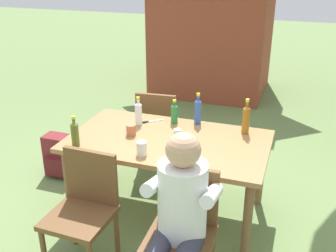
# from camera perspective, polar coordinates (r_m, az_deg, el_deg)

# --- Properties ---
(ground_plane) EXTENTS (24.00, 24.00, 0.00)m
(ground_plane) POSITION_cam_1_polar(r_m,az_deg,el_deg) (3.74, 0.00, -11.99)
(ground_plane) COLOR #6B844C
(dining_table) EXTENTS (1.67, 0.96, 0.72)m
(dining_table) POSITION_cam_1_polar(r_m,az_deg,el_deg) (3.41, 0.00, -3.14)
(dining_table) COLOR #A37547
(dining_table) RESTS_ON ground_plane
(chair_near_right) EXTENTS (0.45, 0.45, 0.87)m
(chair_near_right) POSITION_cam_1_polar(r_m,az_deg,el_deg) (2.76, 2.14, -13.98)
(chair_near_right) COLOR brown
(chair_near_right) RESTS_ON ground_plane
(chair_far_left) EXTENTS (0.48, 0.48, 0.87)m
(chair_far_left) POSITION_cam_1_polar(r_m,az_deg,el_deg) (4.25, -1.29, 0.16)
(chair_far_left) COLOR brown
(chair_far_left) RESTS_ON ground_plane
(chair_near_left) EXTENTS (0.45, 0.45, 0.87)m
(chair_near_left) POSITION_cam_1_polar(r_m,az_deg,el_deg) (3.01, -11.82, -10.90)
(chair_near_left) COLOR brown
(chair_near_left) RESTS_ON ground_plane
(person_in_white_shirt) EXTENTS (0.47, 0.61, 1.18)m
(person_in_white_shirt) POSITION_cam_1_polar(r_m,az_deg,el_deg) (2.57, 1.52, -12.44)
(person_in_white_shirt) COLOR white
(person_in_white_shirt) RESTS_ON ground_plane
(bottle_clear) EXTENTS (0.06, 0.06, 0.26)m
(bottle_clear) POSITION_cam_1_polar(r_m,az_deg,el_deg) (3.63, -4.23, 1.91)
(bottle_clear) COLOR white
(bottle_clear) RESTS_ON dining_table
(bottle_blue) EXTENTS (0.06, 0.06, 0.29)m
(bottle_blue) POSITION_cam_1_polar(r_m,az_deg,el_deg) (3.63, 4.26, 2.18)
(bottle_blue) COLOR #2D56A3
(bottle_blue) RESTS_ON dining_table
(bottle_green) EXTENTS (0.06, 0.06, 0.23)m
(bottle_green) POSITION_cam_1_polar(r_m,az_deg,el_deg) (3.65, 0.91, 1.85)
(bottle_green) COLOR #287A38
(bottle_green) RESTS_ON dining_table
(bottle_amber) EXTENTS (0.06, 0.06, 0.31)m
(bottle_amber) POSITION_cam_1_polar(r_m,az_deg,el_deg) (3.49, 11.05, 1.03)
(bottle_amber) COLOR #996019
(bottle_amber) RESTS_ON dining_table
(bottle_olive) EXTENTS (0.06, 0.06, 0.26)m
(bottle_olive) POSITION_cam_1_polar(r_m,az_deg,el_deg) (3.30, -13.12, -1.00)
(bottle_olive) COLOR #566623
(bottle_olive) RESTS_ON dining_table
(cup_glass) EXTENTS (0.06, 0.06, 0.08)m
(cup_glass) POSITION_cam_1_polar(r_m,az_deg,el_deg) (3.37, 1.32, -1.12)
(cup_glass) COLOR silver
(cup_glass) RESTS_ON dining_table
(cup_terracotta) EXTENTS (0.08, 0.08, 0.10)m
(cup_terracotta) POSITION_cam_1_polar(r_m,az_deg,el_deg) (3.44, -5.28, -0.56)
(cup_terracotta) COLOR #BC6B47
(cup_terracotta) RESTS_ON dining_table
(cup_white) EXTENTS (0.08, 0.08, 0.11)m
(cup_white) POSITION_cam_1_polar(r_m,az_deg,el_deg) (3.09, -3.77, -3.20)
(cup_white) COLOR white
(cup_white) RESTS_ON dining_table
(table_knife) EXTENTS (0.19, 0.18, 0.01)m
(table_knife) POSITION_cam_1_polar(r_m,az_deg,el_deg) (3.72, -2.49, 0.66)
(table_knife) COLOR silver
(table_knife) RESTS_ON dining_table
(backpack_by_near_side) EXTENTS (0.31, 0.24, 0.44)m
(backpack_by_near_side) POSITION_cam_1_polar(r_m,az_deg,el_deg) (4.35, -15.14, -4.17)
(backpack_by_near_side) COLOR maroon
(backpack_by_near_side) RESTS_ON ground_plane
(brick_kiosk) EXTENTS (2.05, 1.72, 2.72)m
(brick_kiosk) POSITION_cam_1_polar(r_m,az_deg,el_deg) (6.71, 6.62, 16.93)
(brick_kiosk) COLOR brown
(brick_kiosk) RESTS_ON ground_plane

